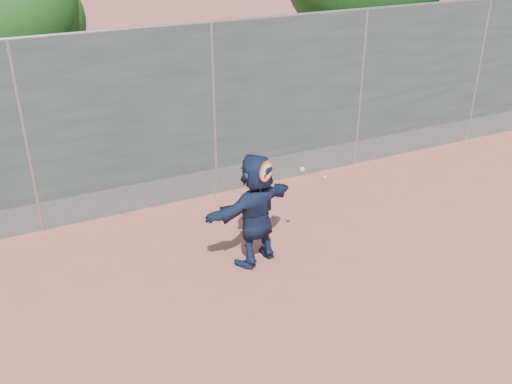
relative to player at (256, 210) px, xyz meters
name	(u,v)px	position (x,y,z in m)	size (l,w,h in m)	color
ground	(320,300)	(0.34, -1.22, -0.83)	(80.00, 80.00, 0.00)	#9E4C42
player	(256,210)	(0.00, 0.00, 0.00)	(1.54, 0.49, 1.66)	#16203D
ball_ground	(325,178)	(2.40, 1.92, -0.80)	(0.07, 0.07, 0.07)	#BEF536
fence	(214,109)	(0.34, 2.28, 0.75)	(20.00, 0.06, 3.03)	#38423D
swing_action	(270,172)	(0.10, -0.20, 0.63)	(0.72, 0.17, 0.51)	red
tree_left	(1,11)	(-2.51, 5.33, 2.11)	(3.15, 3.00, 4.53)	#382314
weed_clump	(234,186)	(0.63, 2.16, -0.70)	(0.68, 0.07, 0.30)	#387226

